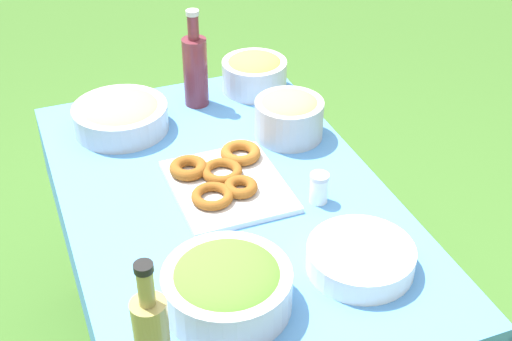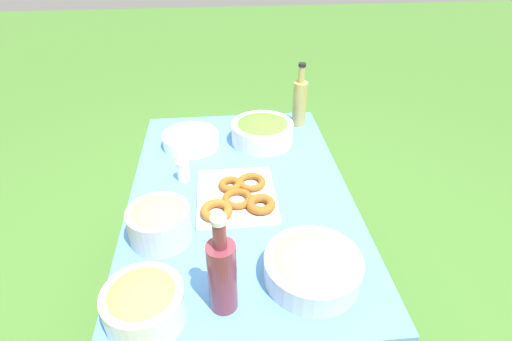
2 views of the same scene
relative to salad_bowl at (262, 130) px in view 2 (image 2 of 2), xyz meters
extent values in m
plane|color=#3D6B28|center=(-0.38, 0.13, -0.83)|extent=(14.00, 14.00, 0.00)
cube|color=#4C8CD1|center=(-0.38, 0.13, -0.07)|extent=(1.35, 0.85, 0.02)
cube|color=#4C8CD1|center=(-0.38, -0.29, -0.19)|extent=(1.35, 0.01, 0.22)
cube|color=#4C8CD1|center=(-0.38, 0.55, -0.19)|extent=(1.35, 0.01, 0.22)
cube|color=#4C8CD1|center=(0.29, 0.13, -0.19)|extent=(0.01, 0.85, 0.22)
cylinder|color=#473828|center=(0.23, -0.24, -0.46)|extent=(0.05, 0.05, 0.74)
cylinder|color=#473828|center=(0.23, 0.50, -0.46)|extent=(0.05, 0.05, 0.74)
cylinder|color=silver|center=(0.00, 0.00, -0.01)|extent=(0.29, 0.29, 0.10)
ellipsoid|color=#51892D|center=(0.00, 0.00, 0.02)|extent=(0.25, 0.25, 0.07)
cylinder|color=#B2B7BC|center=(-0.83, -0.06, -0.02)|extent=(0.29, 0.29, 0.08)
ellipsoid|color=tan|center=(-0.83, -0.06, 0.01)|extent=(0.26, 0.26, 0.07)
cube|color=silver|center=(-0.42, 0.15, -0.05)|extent=(0.35, 0.30, 0.02)
torus|color=brown|center=(-0.51, 0.06, -0.03)|extent=(0.15, 0.15, 0.03)
torus|color=#93561E|center=(-0.53, 0.22, -0.03)|extent=(0.15, 0.15, 0.03)
torus|color=brown|center=(-0.36, 0.08, -0.03)|extent=(0.12, 0.12, 0.03)
torus|color=brown|center=(-0.46, 0.15, -0.03)|extent=(0.16, 0.16, 0.03)
torus|color=brown|center=(-0.37, 0.17, -0.03)|extent=(0.10, 0.10, 0.03)
cylinder|color=white|center=(0.00, 0.33, -0.05)|extent=(0.26, 0.26, 0.01)
cylinder|color=white|center=(0.00, 0.33, -0.04)|extent=(0.26, 0.26, 0.01)
cylinder|color=white|center=(0.00, 0.33, -0.03)|extent=(0.26, 0.26, 0.01)
cylinder|color=white|center=(0.00, 0.33, -0.02)|extent=(0.26, 0.26, 0.01)
cylinder|color=white|center=(0.00, 0.33, -0.01)|extent=(0.26, 0.26, 0.01)
cylinder|color=#998E4C|center=(0.16, -0.20, 0.05)|extent=(0.07, 0.07, 0.23)
cylinder|color=#998E4C|center=(0.16, -0.20, 0.21)|extent=(0.03, 0.03, 0.08)
cylinder|color=black|center=(0.16, -0.20, 0.25)|extent=(0.04, 0.04, 0.02)
cylinder|color=maroon|center=(-0.90, 0.21, 0.05)|extent=(0.08, 0.08, 0.23)
cylinder|color=maroon|center=(-0.90, 0.21, 0.21)|extent=(0.04, 0.04, 0.08)
cylinder|color=#B7B7B7|center=(-0.90, 0.21, 0.26)|extent=(0.04, 0.04, 0.02)
cylinder|color=#B2B7BC|center=(-0.61, 0.41, 0.00)|extent=(0.21, 0.21, 0.12)
ellipsoid|color=tan|center=(-0.61, 0.41, 0.04)|extent=(0.18, 0.18, 0.07)
cylinder|color=silver|center=(-0.93, 0.42, -0.01)|extent=(0.22, 0.22, 0.10)
ellipsoid|color=olive|center=(-0.93, 0.42, 0.03)|extent=(0.19, 0.19, 0.07)
cylinder|color=white|center=(-0.28, 0.35, -0.02)|extent=(0.05, 0.05, 0.07)
cylinder|color=silver|center=(-0.28, 0.35, 0.02)|extent=(0.05, 0.05, 0.01)
camera|label=1|loc=(1.08, -0.35, 1.09)|focal=50.00mm
camera|label=2|loc=(-1.63, 0.19, 0.89)|focal=28.00mm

